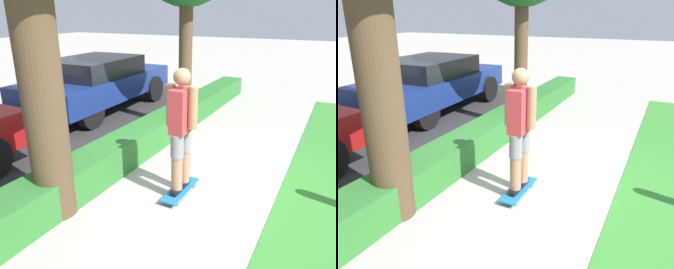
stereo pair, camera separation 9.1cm
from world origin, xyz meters
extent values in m
plane|color=#ADA89E|center=(0.00, 0.00, 0.00)|extent=(60.00, 60.00, 0.00)
cube|color=#2D2D30|center=(0.00, 4.20, 0.00)|extent=(12.46, 5.00, 0.01)
cube|color=#2D702D|center=(0.00, 1.60, 0.25)|extent=(12.46, 0.60, 0.51)
cube|color=#1E6BAD|center=(-0.39, 0.27, 0.08)|extent=(0.84, 0.24, 0.02)
cylinder|color=green|center=(-0.11, 0.18, 0.03)|extent=(0.07, 0.04, 0.07)
cylinder|color=green|center=(-0.11, 0.36, 0.03)|extent=(0.07, 0.04, 0.07)
cylinder|color=green|center=(-0.68, 0.18, 0.03)|extent=(0.07, 0.04, 0.07)
cylinder|color=green|center=(-0.68, 0.36, 0.03)|extent=(0.07, 0.04, 0.07)
cube|color=black|center=(-0.51, 0.27, 0.12)|extent=(0.26, 0.09, 0.07)
cylinder|color=#A37556|center=(-0.51, 0.27, 0.56)|extent=(0.16, 0.16, 0.81)
cylinder|color=gray|center=(-0.51, 0.27, 0.81)|extent=(0.18, 0.18, 0.33)
cube|color=black|center=(-0.27, 0.27, 0.12)|extent=(0.26, 0.09, 0.07)
cylinder|color=#A37556|center=(-0.27, 0.27, 0.56)|extent=(0.16, 0.16, 0.81)
cylinder|color=gray|center=(-0.27, 0.27, 0.81)|extent=(0.18, 0.18, 0.33)
cube|color=#C6383D|center=(-0.39, 0.27, 1.27)|extent=(0.39, 0.21, 0.60)
cylinder|color=#A37556|center=(-0.39, 0.11, 1.33)|extent=(0.13, 0.13, 0.57)
cylinder|color=#A37556|center=(-0.39, 0.43, 1.33)|extent=(0.13, 0.13, 0.57)
sphere|color=#A37556|center=(-0.39, 0.27, 1.72)|extent=(0.23, 0.23, 0.23)
cylinder|color=brown|center=(-1.57, 1.51, 1.74)|extent=(0.50, 0.50, 3.47)
cylinder|color=brown|center=(2.34, 1.50, 1.51)|extent=(0.29, 0.29, 3.03)
cube|color=navy|center=(2.66, 4.21, 0.65)|extent=(4.60, 2.09, 0.57)
cube|color=black|center=(2.52, 4.21, 1.17)|extent=(2.42, 1.78, 0.45)
cylinder|color=black|center=(4.06, 3.32, 0.37)|extent=(0.74, 0.23, 0.74)
cylinder|color=black|center=(4.06, 5.09, 0.37)|extent=(0.74, 0.23, 0.74)
cylinder|color=black|center=(1.25, 3.32, 0.37)|extent=(0.74, 0.23, 0.74)
cylinder|color=black|center=(1.25, 5.09, 0.37)|extent=(0.74, 0.23, 0.74)
camera|label=1|loc=(-4.17, -1.54, 2.50)|focal=35.00mm
camera|label=2|loc=(-4.21, -1.45, 2.50)|focal=35.00mm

